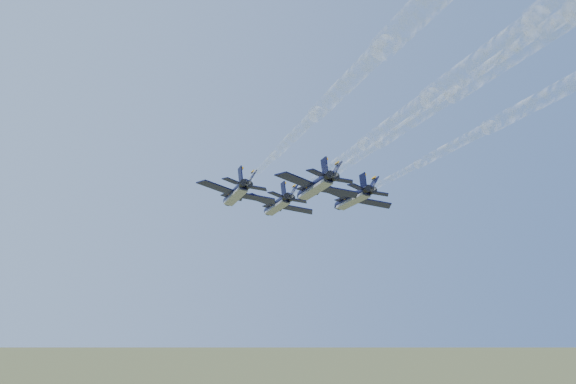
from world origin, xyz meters
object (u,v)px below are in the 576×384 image
jet_lead (277,205)px  jet_right (352,199)px  jet_slot (315,187)px  jet_left (236,194)px

jet_lead → jet_right: bearing=-46.8°
jet_lead → jet_slot: (-4.30, -20.30, 0.00)m
jet_slot → jet_lead: bearing=91.3°
jet_lead → jet_slot: same height
jet_right → jet_slot: same height
jet_lead → jet_left: bearing=-133.0°
jet_left → jet_right: bearing=-1.2°
jet_lead → jet_slot: size_ratio=1.00×
jet_right → jet_slot: (-11.99, -6.96, 0.00)m
jet_right → jet_slot: size_ratio=1.00×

